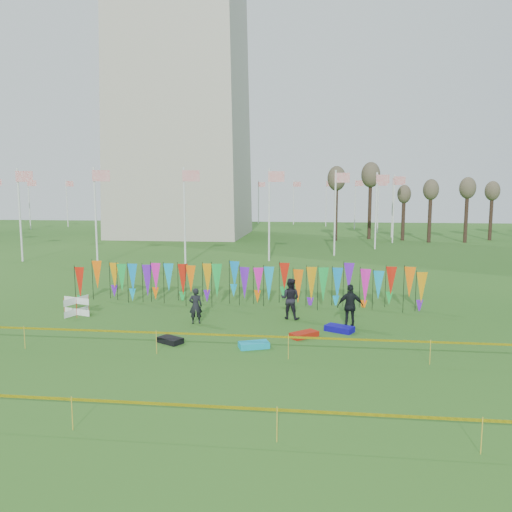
# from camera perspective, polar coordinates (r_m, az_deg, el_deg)

# --- Properties ---
(ground) EXTENTS (160.00, 160.00, 0.00)m
(ground) POSITION_cam_1_polar(r_m,az_deg,el_deg) (20.55, -4.70, -9.75)
(ground) COLOR #224F16
(ground) RESTS_ON ground
(flagpole_ring) EXTENTS (57.40, 56.16, 8.00)m
(flagpole_ring) POSITION_cam_1_polar(r_m,az_deg,el_deg) (69.62, -8.22, 5.66)
(flagpole_ring) COLOR silver
(flagpole_ring) RESTS_ON ground
(banner_row) EXTENTS (18.64, 0.64, 2.17)m
(banner_row) POSITION_cam_1_polar(r_m,az_deg,el_deg) (26.59, -1.28, -2.92)
(banner_row) COLOR black
(banner_row) RESTS_ON ground
(caution_tape_near) EXTENTS (26.00, 0.02, 0.90)m
(caution_tape_near) POSITION_cam_1_polar(r_m,az_deg,el_deg) (18.74, -6.46, -8.98)
(caution_tape_near) COLOR #DAC904
(caution_tape_near) RESTS_ON ground
(caution_tape_far) EXTENTS (26.00, 0.02, 0.90)m
(caution_tape_far) POSITION_cam_1_polar(r_m,az_deg,el_deg) (13.26, -12.70, -16.23)
(caution_tape_far) COLOR #DAC904
(caution_tape_far) RESTS_ON ground
(box_kite) EXTENTS (0.82, 0.82, 0.91)m
(box_kite) POSITION_cam_1_polar(r_m,az_deg,el_deg) (26.09, -19.82, -5.42)
(box_kite) COLOR red
(box_kite) RESTS_ON ground
(person_left) EXTENTS (0.69, 0.57, 1.66)m
(person_left) POSITION_cam_1_polar(r_m,az_deg,el_deg) (23.16, -6.91, -5.68)
(person_left) COLOR black
(person_left) RESTS_ON ground
(person_mid) EXTENTS (1.07, 0.82, 1.96)m
(person_mid) POSITION_cam_1_polar(r_m,az_deg,el_deg) (23.87, 3.93, -4.88)
(person_mid) COLOR black
(person_mid) RESTS_ON ground
(person_right) EXTENTS (1.18, 0.71, 1.97)m
(person_right) POSITION_cam_1_polar(r_m,az_deg,el_deg) (22.63, 10.73, -5.66)
(person_right) COLOR black
(person_right) RESTS_ON ground
(kite_bag_turquoise) EXTENTS (1.28, 0.95, 0.23)m
(kite_bag_turquoise) POSITION_cam_1_polar(r_m,az_deg,el_deg) (19.70, -0.25, -10.13)
(kite_bag_turquoise) COLOR #0DA8CB
(kite_bag_turquoise) RESTS_ON ground
(kite_bag_blue) EXTENTS (1.35, 1.12, 0.25)m
(kite_bag_blue) POSITION_cam_1_polar(r_m,az_deg,el_deg) (22.19, 9.52, -8.19)
(kite_bag_blue) COLOR #0F0997
(kite_bag_blue) RESTS_ON ground
(kite_bag_red) EXTENTS (1.27, 1.21, 0.22)m
(kite_bag_red) POSITION_cam_1_polar(r_m,az_deg,el_deg) (21.17, 5.51, -8.93)
(kite_bag_red) COLOR #AB1C0B
(kite_bag_red) RESTS_ON ground
(kite_bag_black) EXTENTS (1.14, 0.99, 0.23)m
(kite_bag_black) POSITION_cam_1_polar(r_m,az_deg,el_deg) (20.59, -9.76, -9.46)
(kite_bag_black) COLOR black
(kite_bag_black) RESTS_ON ground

